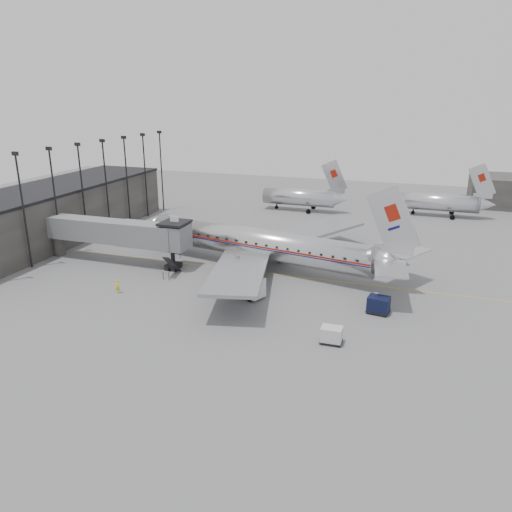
# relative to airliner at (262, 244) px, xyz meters

# --- Properties ---
(ground) EXTENTS (160.00, 160.00, 0.00)m
(ground) POSITION_rel_airliner_xyz_m (-1.57, -7.96, -3.21)
(ground) COLOR slate
(ground) RESTS_ON ground
(terminal) EXTENTS (12.00, 46.00, 8.00)m
(terminal) POSITION_rel_airliner_xyz_m (-35.57, 2.04, 0.79)
(terminal) COLOR #32302E
(terminal) RESTS_ON ground
(apron_line) EXTENTS (60.00, 0.15, 0.01)m
(apron_line) POSITION_rel_airliner_xyz_m (1.43, -1.96, -3.21)
(apron_line) COLOR gold
(apron_line) RESTS_ON ground
(jet_bridge) EXTENTS (21.00, 6.20, 7.10)m
(jet_bridge) POSITION_rel_airliner_xyz_m (-18.23, -4.29, 0.97)
(jet_bridge) COLOR slate
(jet_bridge) RESTS_ON ground
(floodlight_masts) EXTENTS (0.90, 42.25, 15.25)m
(floodlight_masts) POSITION_rel_airliner_xyz_m (-29.07, 5.04, 5.15)
(floodlight_masts) COLOR black
(floodlight_masts) RESTS_ON ground
(distant_aircraft_near) EXTENTS (16.39, 3.20, 10.26)m
(distant_aircraft_near) POSITION_rel_airliner_xyz_m (-3.36, 34.04, -0.48)
(distant_aircraft_near) COLOR silver
(distant_aircraft_near) RESTS_ON ground
(distant_aircraft_mid) EXTENTS (16.39, 3.20, 10.26)m
(distant_aircraft_mid) POSITION_rel_airliner_xyz_m (22.64, 38.04, -0.48)
(distant_aircraft_mid) COLOR silver
(distant_aircraft_mid) RESTS_ON ground
(airliner) EXTENTS (40.01, 36.74, 12.77)m
(airliner) POSITION_rel_airliner_xyz_m (0.00, 0.00, 0.00)
(airliner) COLOR silver
(airliner) RESTS_ON ground
(service_van) EXTENTS (5.53, 3.75, 2.43)m
(service_van) POSITION_rel_airliner_xyz_m (1.13, -9.94, -1.93)
(service_van) COLOR silver
(service_van) RESTS_ON ground
(baggage_cart_navy) EXTENTS (2.53, 2.06, 1.82)m
(baggage_cart_navy) POSITION_rel_airliner_xyz_m (16.25, -9.78, -2.24)
(baggage_cart_navy) COLOR black
(baggage_cart_navy) RESTS_ON ground
(baggage_cart_white) EXTENTS (2.06, 1.59, 1.60)m
(baggage_cart_white) POSITION_rel_airliner_xyz_m (12.80, -17.96, -2.36)
(baggage_cart_white) COLOR silver
(baggage_cart_white) RESTS_ON ground
(ramp_worker) EXTENTS (0.61, 0.42, 1.62)m
(ramp_worker) POSITION_rel_airliner_xyz_m (-12.99, -13.96, -2.40)
(ramp_worker) COLOR yellow
(ramp_worker) RESTS_ON ground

